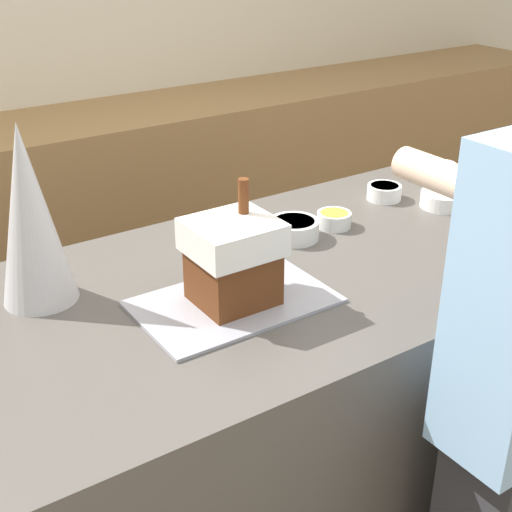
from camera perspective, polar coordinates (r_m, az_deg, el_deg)
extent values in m
cube|color=beige|center=(3.45, -18.13, 17.38)|extent=(8.00, 0.05, 2.60)
cube|color=#9E7547|center=(3.37, -14.55, 2.76)|extent=(6.00, 0.60, 0.93)
cube|color=#514C47|center=(2.05, 2.64, -12.67)|extent=(1.90, 0.87, 0.94)
cube|color=#9E9EA8|center=(1.62, -1.81, -3.67)|extent=(0.44, 0.28, 0.01)
cube|color=#5B2D14|center=(1.59, -1.84, -1.65)|extent=(0.17, 0.15, 0.12)
cube|color=white|center=(1.55, -1.89, 1.54)|extent=(0.19, 0.17, 0.07)
cylinder|color=#5B2D14|center=(1.57, -1.01, 4.82)|extent=(0.02, 0.02, 0.08)
cone|color=silver|center=(1.63, -17.67, 3.13)|extent=(0.17, 0.17, 0.42)
cylinder|color=white|center=(2.24, 10.22, 5.05)|extent=(0.10, 0.10, 0.05)
cylinder|color=pink|center=(2.23, 10.25, 5.46)|extent=(0.09, 0.09, 0.01)
cylinder|color=silver|center=(1.91, -2.26, 1.77)|extent=(0.12, 0.12, 0.05)
cylinder|color=orange|center=(1.90, -2.27, 2.29)|extent=(0.10, 0.10, 0.01)
cylinder|color=white|center=(2.02, 6.26, 2.91)|extent=(0.10, 0.10, 0.04)
cylinder|color=yellow|center=(2.01, 6.28, 3.33)|extent=(0.08, 0.08, 0.01)
cylinder|color=white|center=(1.93, 3.05, 2.14)|extent=(0.14, 0.14, 0.05)
cylinder|color=orange|center=(1.93, 3.07, 2.67)|extent=(0.11, 0.11, 0.01)
cylinder|color=white|center=(2.22, 14.73, 4.39)|extent=(0.13, 0.13, 0.05)
cylinder|color=yellow|center=(2.21, 14.78, 4.81)|extent=(0.11, 0.11, 0.01)
cylinder|color=white|center=(2.33, 14.60, 6.10)|extent=(0.08, 0.08, 0.10)
cylinder|color=beige|center=(1.51, 17.35, 5.06)|extent=(0.07, 0.43, 0.07)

